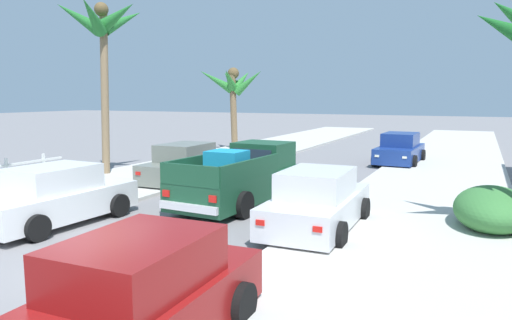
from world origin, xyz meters
TOP-DOWN VIEW (x-y plane):
  - ground_plane at (0.00, 0.00)m, footprint 160.00×160.00m
  - sidewalk_left at (-5.40, 12.00)m, footprint 5.13×60.00m
  - sidewalk_right at (5.40, 12.00)m, footprint 5.13×60.00m
  - curb_left at (-4.24, 12.00)m, footprint 0.16×60.00m
  - curb_right at (4.24, 12.00)m, footprint 0.16×60.00m
  - pickup_truck at (0.21, 6.47)m, footprint 2.43×5.31m
  - car_left_near at (3.30, 17.50)m, footprint 2.14×4.31m
  - car_right_near at (3.27, 4.55)m, footprint 2.10×4.29m
  - car_left_mid at (-3.09, 2.24)m, footprint 2.18×4.33m
  - car_right_mid at (-3.30, 8.64)m, footprint 2.06×4.27m
  - car_left_far at (2.95, -1.95)m, footprint 2.10×4.29m
  - palm_tree_right_fore at (-7.25, 8.69)m, footprint 3.30×3.79m
  - palm_tree_left_mid at (-6.83, 19.12)m, footprint 3.76×3.22m
  - hedge_bush at (7.20, 6.40)m, footprint 1.80×2.80m

SIDE VIEW (x-z plane):
  - ground_plane at x=0.00m, z-range 0.00..0.00m
  - curb_left at x=-4.24m, z-range 0.00..0.10m
  - curb_right at x=4.24m, z-range 0.00..0.10m
  - sidewalk_left at x=-5.40m, z-range 0.00..0.12m
  - sidewalk_right at x=5.40m, z-range 0.00..0.12m
  - hedge_bush at x=7.20m, z-range 0.00..1.10m
  - car_left_near at x=3.30m, z-range -0.06..1.48m
  - car_right_near at x=3.27m, z-range -0.06..1.48m
  - car_left_mid at x=-3.09m, z-range -0.06..1.48m
  - car_right_mid at x=-3.30m, z-range -0.06..1.48m
  - car_left_far at x=2.95m, z-range -0.06..1.48m
  - pickup_truck at x=0.21m, z-range -0.09..1.71m
  - palm_tree_left_mid at x=-6.83m, z-range 1.45..6.51m
  - palm_tree_right_fore at x=-7.25m, z-range 2.33..9.48m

